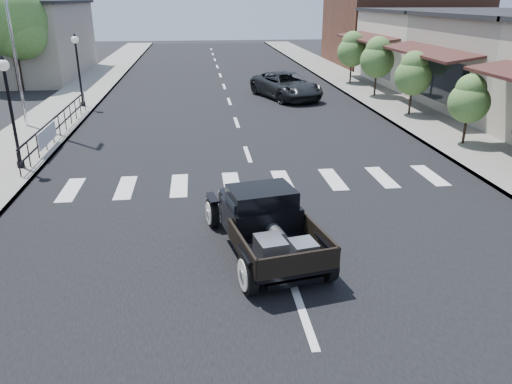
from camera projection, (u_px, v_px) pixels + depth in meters
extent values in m
plane|color=black|center=(278.00, 241.00, 11.75)|extent=(120.00, 120.00, 0.00)
cube|color=black|center=(232.00, 109.00, 25.62)|extent=(14.00, 80.00, 0.02)
cube|color=gray|center=(61.00, 112.00, 24.68)|extent=(3.00, 80.00, 0.15)
cube|color=gray|center=(391.00, 104.00, 26.52)|extent=(3.00, 80.00, 0.15)
cube|color=#A4998A|center=(6.00, 41.00, 35.12)|extent=(10.00, 12.00, 5.00)
cube|color=beige|center=(450.00, 48.00, 32.91)|extent=(10.00, 9.00, 4.50)
cube|color=brown|center=(401.00, 21.00, 41.77)|extent=(11.00, 10.00, 7.00)
imported|color=black|center=(286.00, 86.00, 28.13)|extent=(3.95, 5.69, 1.44)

